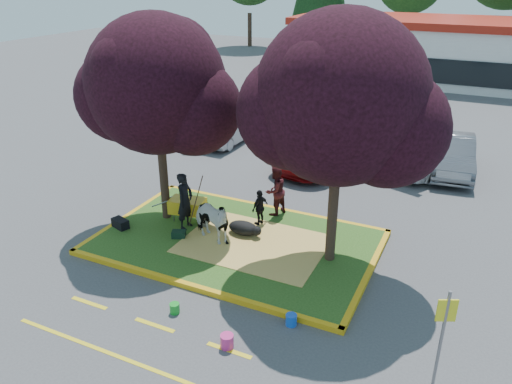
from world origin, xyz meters
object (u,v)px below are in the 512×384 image
at_px(cow, 210,220).
at_px(bucket_green, 175,308).
at_px(wheelbarrow, 188,206).
at_px(sign_post, 442,336).
at_px(bucket_blue, 291,320).
at_px(car_silver, 230,130).
at_px(calf, 243,228).
at_px(car_black, 200,131).
at_px(bucket_pink, 227,341).
at_px(handler, 185,201).

bearing_deg(cow, bucket_green, -147.31).
bearing_deg(cow, wheelbarrow, 75.96).
bearing_deg(bucket_green, wheelbarrow, 117.94).
bearing_deg(sign_post, cow, 128.96).
height_order(bucket_blue, car_silver, car_silver).
distance_m(calf, car_black, 9.63).
relative_size(bucket_pink, car_black, 0.09).
distance_m(calf, handler, 2.01).
distance_m(cow, sign_post, 7.70).
height_order(bucket_pink, car_black, car_black).
distance_m(handler, car_black, 8.93).
relative_size(calf, bucket_blue, 3.43).
distance_m(calf, bucket_pink, 4.91).
height_order(cow, calf, cow).
height_order(calf, car_silver, car_silver).
bearing_deg(car_silver, bucket_blue, 125.44).
xyz_separation_m(bucket_pink, car_silver, (-6.62, 12.65, 0.46)).
bearing_deg(bucket_green, bucket_pink, -16.84).
bearing_deg(bucket_pink, bucket_blue, 52.47).
bearing_deg(bucket_blue, wheelbarrow, 146.34).
bearing_deg(calf, cow, -152.71).
xyz_separation_m(calf, bucket_blue, (2.87, -3.22, -0.22)).
distance_m(bucket_green, bucket_blue, 2.86).
relative_size(cow, bucket_pink, 5.10).
relative_size(calf, car_silver, 0.26).
distance_m(bucket_blue, car_black, 13.95).
distance_m(cow, calf, 1.17).
distance_m(wheelbarrow, car_black, 8.46).
xyz_separation_m(wheelbarrow, car_black, (-4.05, 7.43, -0.09)).
xyz_separation_m(sign_post, bucket_green, (-6.04, 0.17, -1.47)).
bearing_deg(sign_post, handler, 129.84).
bearing_deg(car_black, sign_post, -68.38).
distance_m(cow, car_black, 9.85).
height_order(calf, bucket_pink, calf).
distance_m(wheelbarrow, sign_post, 9.26).
bearing_deg(bucket_blue, car_black, 129.95).
bearing_deg(bucket_pink, calf, 112.29).
bearing_deg(handler, wheelbarrow, 22.65).
distance_m(cow, car_silver, 9.79).
distance_m(calf, bucket_green, 4.02).
bearing_deg(bucket_pink, bucket_green, 163.16).
distance_m(sign_post, car_black, 16.93).
distance_m(wheelbarrow, car_silver, 8.52).
relative_size(calf, car_black, 0.28).
distance_m(cow, bucket_blue, 4.39).
distance_m(handler, bucket_pink, 5.64).
distance_m(cow, handler, 1.23).
height_order(handler, wheelbarrow, handler).
bearing_deg(car_black, bucket_green, -86.40).
bearing_deg(sign_post, bucket_blue, 138.92).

